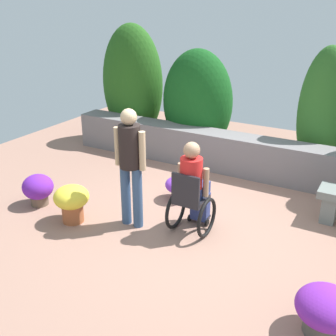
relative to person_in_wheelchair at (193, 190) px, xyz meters
name	(u,v)px	position (x,y,z in m)	size (l,w,h in m)	color
ground_plane	(191,224)	(-0.08, 0.15, -0.62)	(10.63, 10.63, 0.00)	#966E5E
stone_retaining_wall	(244,155)	(-0.08, 2.29, -0.27)	(7.26, 0.52, 0.71)	slate
hedge_backdrop	(246,98)	(-0.32, 2.92, 0.66)	(7.07, 1.15, 3.01)	#25591A
person_in_wheelchair	(193,190)	(0.00, 0.00, 0.00)	(0.53, 0.66, 1.33)	black
person_standing_companion	(130,161)	(-0.82, -0.27, 0.37)	(0.49, 0.30, 1.71)	#355075
flower_pot_purple_near	(38,189)	(-2.45, -0.49, -0.35)	(0.48, 0.48, 0.50)	brown
flower_pot_terracotta_by_wall	(326,310)	(1.97, -1.09, -0.35)	(0.59, 0.59, 0.50)	#4E4C44
flower_pot_red_accent	(72,201)	(-1.63, -0.63, -0.29)	(0.51, 0.51, 0.56)	#A25530
flower_pot_small_foreground	(179,186)	(-0.61, 0.77, -0.40)	(0.45, 0.45, 0.39)	#5B5254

